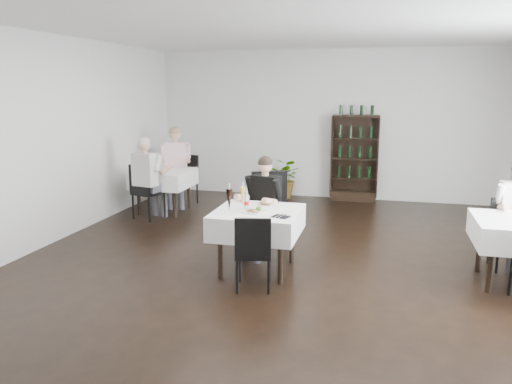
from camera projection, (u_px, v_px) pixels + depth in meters
room_shell at (282, 152)px, 5.86m from camera, size 9.00×9.00×9.00m
wine_shelf at (354, 159)px, 9.94m from camera, size 0.90×0.28×1.75m
main_table at (258, 222)px, 6.12m from camera, size 1.03×1.03×0.77m
left_table at (164, 178)px, 9.07m from camera, size 0.98×0.98×0.77m
potted_tree at (285, 178)px, 10.26m from camera, size 0.87×0.79×0.83m
main_chair_far at (271, 207)px, 6.88m from camera, size 0.67×0.67×1.10m
main_chair_near at (253, 248)px, 5.52m from camera, size 0.47×0.47×0.87m
left_chair_far at (186, 176)px, 9.77m from camera, size 0.56×0.56×0.96m
left_chair_near at (145, 188)px, 8.55m from camera, size 0.55×0.55×0.96m
right_chair_far at (508, 229)px, 6.25m from camera, size 0.44×0.44×0.87m
diner_main at (262, 199)px, 6.61m from camera, size 0.58×0.62×1.36m
diner_left_far at (175, 161)px, 9.48m from camera, size 0.66×0.70×1.52m
diner_left_near at (148, 172)px, 8.47m from camera, size 0.59×0.62×1.44m
plate_far at (267, 204)px, 6.35m from camera, size 0.28×0.28×0.07m
plate_near at (254, 211)px, 5.98m from camera, size 0.29×0.29×0.07m
pilsner_dark at (229, 200)px, 6.05m from camera, size 0.08×0.08×0.33m
pilsner_lager at (243, 197)px, 6.25m from camera, size 0.07×0.07×0.32m
coke_bottle at (246, 202)px, 6.11m from camera, size 0.06×0.06×0.24m
napkin_cutlery at (281, 216)px, 5.77m from camera, size 0.22×0.21×0.02m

